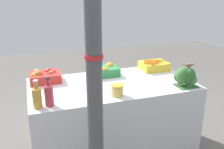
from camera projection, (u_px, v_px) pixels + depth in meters
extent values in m
plane|color=#605E59|center=(112.00, 149.00, 2.94)|extent=(10.00, 10.00, 0.00)
cube|color=silver|center=(112.00, 118.00, 2.80)|extent=(1.73, 0.91, 0.83)
cylinder|color=#4C4C51|center=(94.00, 66.00, 1.72)|extent=(0.12, 0.12, 2.57)
cylinder|color=red|center=(94.00, 57.00, 1.70)|extent=(0.13, 0.13, 0.03)
cube|color=red|center=(45.00, 77.00, 2.70)|extent=(0.32, 0.26, 0.10)
sphere|color=#BC562D|center=(39.00, 74.00, 2.65)|extent=(0.08, 0.08, 0.08)
sphere|color=red|center=(47.00, 72.00, 2.75)|extent=(0.07, 0.07, 0.07)
sphere|color=red|center=(50.00, 75.00, 2.68)|extent=(0.07, 0.07, 0.07)
sphere|color=red|center=(37.00, 73.00, 2.70)|extent=(0.06, 0.06, 0.06)
sphere|color=red|center=(37.00, 74.00, 2.65)|extent=(0.06, 0.06, 0.06)
sphere|color=red|center=(53.00, 73.00, 2.73)|extent=(0.07, 0.07, 0.07)
sphere|color=gold|center=(34.00, 76.00, 2.62)|extent=(0.06, 0.06, 0.06)
sphere|color=#BC562D|center=(36.00, 74.00, 2.65)|extent=(0.07, 0.07, 0.07)
sphere|color=gold|center=(37.00, 72.00, 2.75)|extent=(0.07, 0.07, 0.07)
sphere|color=red|center=(49.00, 72.00, 2.75)|extent=(0.08, 0.08, 0.08)
sphere|color=gold|center=(51.00, 74.00, 2.71)|extent=(0.07, 0.07, 0.07)
cube|color=#2D8442|center=(104.00, 71.00, 2.90)|extent=(0.32, 0.26, 0.10)
sphere|color=orange|center=(99.00, 69.00, 2.87)|extent=(0.07, 0.07, 0.07)
sphere|color=orange|center=(94.00, 68.00, 2.86)|extent=(0.07, 0.07, 0.07)
sphere|color=orange|center=(105.00, 70.00, 2.81)|extent=(0.07, 0.07, 0.07)
sphere|color=orange|center=(110.00, 65.00, 2.97)|extent=(0.07, 0.07, 0.07)
sphere|color=orange|center=(110.00, 66.00, 2.96)|extent=(0.09, 0.09, 0.09)
cube|color=gold|center=(154.00, 66.00, 3.10)|extent=(0.32, 0.26, 0.10)
cone|color=orange|center=(149.00, 60.00, 3.12)|extent=(0.13, 0.06, 0.03)
cone|color=orange|center=(152.00, 60.00, 3.09)|extent=(0.14, 0.03, 0.03)
cone|color=orange|center=(149.00, 61.00, 3.11)|extent=(0.13, 0.07, 0.03)
cone|color=orange|center=(153.00, 63.00, 2.98)|extent=(0.15, 0.07, 0.03)
cone|color=orange|center=(152.00, 62.00, 3.05)|extent=(0.17, 0.04, 0.03)
cone|color=orange|center=(161.00, 61.00, 3.05)|extent=(0.15, 0.03, 0.03)
cone|color=orange|center=(156.00, 63.00, 2.99)|extent=(0.13, 0.06, 0.03)
cone|color=orange|center=(160.00, 60.00, 3.10)|extent=(0.14, 0.05, 0.03)
cone|color=orange|center=(150.00, 62.00, 3.03)|extent=(0.16, 0.05, 0.03)
cube|color=#2D602D|center=(186.00, 86.00, 2.59)|extent=(0.22, 0.18, 0.01)
ellipsoid|color=#2D602D|center=(189.00, 78.00, 2.55)|extent=(0.12, 0.12, 0.15)
cylinder|color=#B2C693|center=(188.00, 85.00, 2.57)|extent=(0.03, 0.03, 0.02)
ellipsoid|color=#387033|center=(182.00, 75.00, 2.55)|extent=(0.14, 0.14, 0.16)
cylinder|color=#B2C693|center=(181.00, 84.00, 2.59)|extent=(0.03, 0.03, 0.02)
ellipsoid|color=#427F3D|center=(191.00, 79.00, 2.56)|extent=(0.12, 0.12, 0.12)
cylinder|color=#B2C693|center=(191.00, 85.00, 2.58)|extent=(0.03, 0.03, 0.02)
ellipsoid|color=#2D602D|center=(179.00, 76.00, 2.58)|extent=(0.11, 0.11, 0.12)
cylinder|color=#B2C693|center=(178.00, 83.00, 2.61)|extent=(0.03, 0.03, 0.02)
ellipsoid|color=#2D602D|center=(189.00, 76.00, 2.55)|extent=(0.12, 0.12, 0.17)
cylinder|color=#B2C693|center=(188.00, 85.00, 2.58)|extent=(0.03, 0.03, 0.02)
cylinder|color=gold|center=(37.00, 98.00, 2.10)|extent=(0.08, 0.08, 0.17)
cone|color=gold|center=(36.00, 88.00, 2.07)|extent=(0.08, 0.08, 0.02)
cylinder|color=gold|center=(36.00, 84.00, 2.06)|extent=(0.03, 0.03, 0.04)
cylinder|color=silver|center=(35.00, 81.00, 2.05)|extent=(0.04, 0.04, 0.01)
cylinder|color=#B2333D|center=(49.00, 96.00, 2.13)|extent=(0.08, 0.08, 0.18)
cone|color=#B2333D|center=(48.00, 85.00, 2.10)|extent=(0.08, 0.08, 0.02)
cylinder|color=#B2333D|center=(48.00, 81.00, 2.09)|extent=(0.03, 0.03, 0.05)
cylinder|color=#2D2D33|center=(47.00, 78.00, 2.07)|extent=(0.04, 0.04, 0.01)
cylinder|color=#DBBC56|center=(117.00, 91.00, 2.35)|extent=(0.12, 0.12, 0.09)
cylinder|color=gold|center=(117.00, 85.00, 2.34)|extent=(0.12, 0.12, 0.01)
cube|color=#4C3D2D|center=(189.00, 67.00, 2.54)|extent=(0.02, 0.02, 0.01)
ellipsoid|color=#7A664C|center=(189.00, 65.00, 2.53)|extent=(0.08, 0.07, 0.04)
sphere|color=#897556|center=(193.00, 64.00, 2.52)|extent=(0.03, 0.03, 0.03)
cone|color=#4C3D28|center=(194.00, 64.00, 2.52)|extent=(0.02, 0.01, 0.01)
cube|color=#7A664C|center=(183.00, 64.00, 2.54)|extent=(0.04, 0.03, 0.01)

